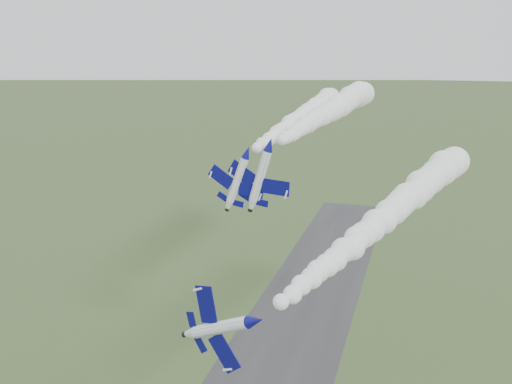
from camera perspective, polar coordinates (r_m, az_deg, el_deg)
jet_lead at (r=58.88m, az=-0.08°, el=-12.79°), size 5.86×11.62×8.88m
smoke_trail_jet_lead at (r=87.33m, az=13.31°, el=-1.98°), size 25.22×64.83×5.71m
jet_pair_left at (r=90.07m, az=-0.92°, el=3.98°), size 9.07×11.55×3.86m
smoke_trail_jet_pair_left at (r=126.92m, az=4.66°, el=7.61°), size 6.82×72.68×5.17m
jet_pair_right at (r=88.33m, az=1.35°, el=4.78°), size 10.36×12.83×4.05m
smoke_trail_jet_pair_right at (r=117.99m, az=7.36°, el=7.99°), size 12.34×58.62×5.75m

